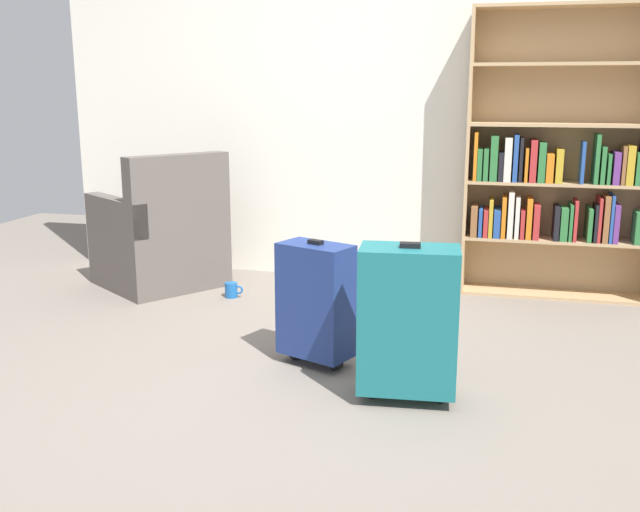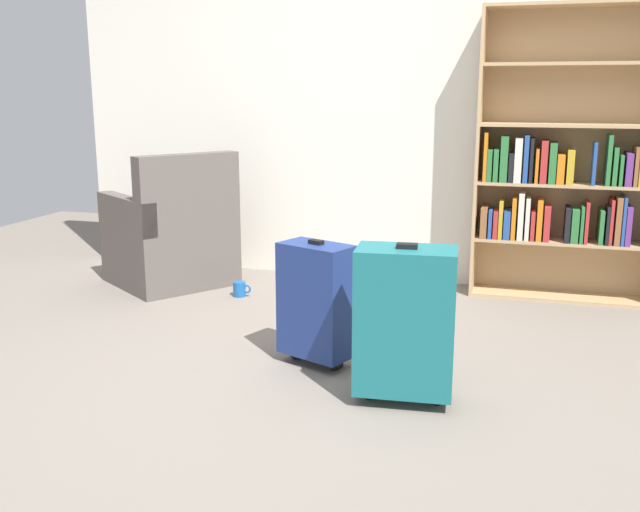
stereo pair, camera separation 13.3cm
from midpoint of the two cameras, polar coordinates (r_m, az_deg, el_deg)
ground_plane at (r=3.13m, az=-1.37°, el=-11.42°), size 7.91×7.91×0.00m
back_wall at (r=4.97m, az=6.41°, el=13.01°), size 4.52×0.10×2.60m
bookshelf at (r=4.74m, az=19.87°, el=6.44°), size 1.15×0.27×1.79m
armchair at (r=4.95m, az=-10.85°, el=1.40°), size 0.98×0.98×0.90m
mug at (r=4.64m, az=-5.55°, el=-2.62°), size 0.12×0.08×0.10m
suitcase_navy_blue at (r=3.42m, az=0.81°, el=-3.53°), size 0.39×0.31×0.61m
suitcase_teal at (r=3.03m, az=7.99°, el=-5.11°), size 0.43×0.27×0.69m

